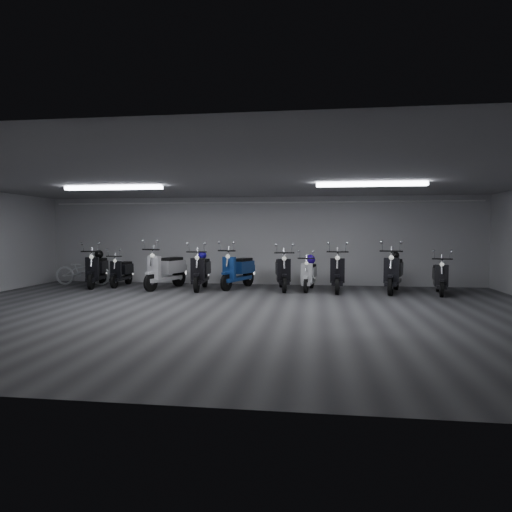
# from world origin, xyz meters

# --- Properties ---
(floor) EXTENTS (14.00, 10.00, 0.01)m
(floor) POSITION_xyz_m (0.00, 0.00, -0.01)
(floor) COLOR #39393B
(floor) RESTS_ON ground
(ceiling) EXTENTS (14.00, 10.00, 0.01)m
(ceiling) POSITION_xyz_m (0.00, 0.00, 2.80)
(ceiling) COLOR gray
(ceiling) RESTS_ON ground
(back_wall) EXTENTS (14.00, 0.01, 2.80)m
(back_wall) POSITION_xyz_m (0.00, 5.00, 1.40)
(back_wall) COLOR #AFB0B2
(back_wall) RESTS_ON ground
(front_wall) EXTENTS (14.00, 0.01, 2.80)m
(front_wall) POSITION_xyz_m (0.00, -5.00, 1.40)
(front_wall) COLOR #AFB0B2
(front_wall) RESTS_ON ground
(fluor_strip_left) EXTENTS (2.40, 0.18, 0.08)m
(fluor_strip_left) POSITION_xyz_m (-3.00, 1.00, 2.74)
(fluor_strip_left) COLOR white
(fluor_strip_left) RESTS_ON ceiling
(fluor_strip_right) EXTENTS (2.40, 0.18, 0.08)m
(fluor_strip_right) POSITION_xyz_m (3.00, 1.00, 2.74)
(fluor_strip_right) COLOR white
(fluor_strip_right) RESTS_ON ceiling
(conduit) EXTENTS (13.60, 0.05, 0.05)m
(conduit) POSITION_xyz_m (0.00, 4.92, 2.62)
(conduit) COLOR white
(conduit) RESTS_ON back_wall
(scooter_0) EXTENTS (0.99, 1.95, 1.39)m
(scooter_0) POSITION_xyz_m (-4.81, 3.61, 0.69)
(scooter_0) COLOR black
(scooter_0) RESTS_ON floor
(scooter_1) EXTENTS (0.57, 1.61, 1.19)m
(scooter_1) POSITION_xyz_m (-4.15, 3.89, 0.60)
(scooter_1) COLOR black
(scooter_1) RESTS_ON floor
(scooter_2) EXTENTS (1.27, 2.09, 1.48)m
(scooter_2) POSITION_xyz_m (-2.60, 3.47, 0.74)
(scooter_2) COLOR silver
(scooter_2) RESTS_ON floor
(scooter_3) EXTENTS (0.76, 1.93, 1.41)m
(scooter_3) POSITION_xyz_m (-1.51, 3.41, 0.70)
(scooter_3) COLOR black
(scooter_3) RESTS_ON floor
(scooter_4) EXTENTS (1.27, 2.02, 1.43)m
(scooter_4) POSITION_xyz_m (-0.49, 3.84, 0.71)
(scooter_4) COLOR navy
(scooter_4) RESTS_ON floor
(scooter_5) EXTENTS (0.88, 1.92, 1.38)m
(scooter_5) POSITION_xyz_m (0.86, 3.67, 0.69)
(scooter_5) COLOR black
(scooter_5) RESTS_ON floor
(scooter_6) EXTENTS (0.75, 1.66, 1.19)m
(scooter_6) POSITION_xyz_m (1.62, 3.66, 0.59)
(scooter_6) COLOR #BCBDC0
(scooter_6) RESTS_ON floor
(scooter_7) EXTENTS (0.77, 1.97, 1.43)m
(scooter_7) POSITION_xyz_m (2.43, 3.53, 0.72)
(scooter_7) COLOR black
(scooter_7) RESTS_ON floor
(scooter_8) EXTENTS (1.18, 2.07, 1.46)m
(scooter_8) POSITION_xyz_m (3.95, 3.53, 0.73)
(scooter_8) COLOR black
(scooter_8) RESTS_ON floor
(scooter_9) EXTENTS (0.84, 1.73, 1.23)m
(scooter_9) POSITION_xyz_m (5.13, 3.32, 0.62)
(scooter_9) COLOR black
(scooter_9) RESTS_ON floor
(bicycle) EXTENTS (1.78, 0.76, 1.13)m
(bicycle) POSITION_xyz_m (-5.51, 4.05, 0.56)
(bicycle) COLOR silver
(bicycle) RESTS_ON floor
(helmet_0) EXTENTS (0.24, 0.24, 0.24)m
(helmet_0) POSITION_xyz_m (4.03, 3.79, 1.02)
(helmet_0) COLOR black
(helmet_0) RESTS_ON scooter_8
(helmet_1) EXTENTS (0.25, 0.25, 0.25)m
(helmet_1) POSITION_xyz_m (-1.52, 3.68, 1.00)
(helmet_1) COLOR #160B83
(helmet_1) RESTS_ON scooter_3
(helmet_2) EXTENTS (0.26, 0.26, 0.26)m
(helmet_2) POSITION_xyz_m (-4.87, 3.86, 0.99)
(helmet_2) COLOR black
(helmet_2) RESTS_ON scooter_0
(helmet_3) EXTENTS (0.29, 0.29, 0.29)m
(helmet_3) POSITION_xyz_m (1.65, 3.88, 0.88)
(helmet_3) COLOR #240C86
(helmet_3) RESTS_ON scooter_6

